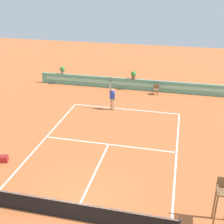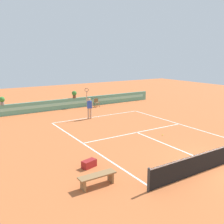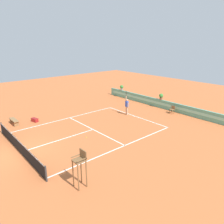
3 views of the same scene
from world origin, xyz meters
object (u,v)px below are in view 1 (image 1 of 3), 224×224
tennis_player (112,97)px  gear_bag (1,159)px  umpire_chair (223,197)px  potted_plant_centre (133,75)px  potted_plant_far_left (62,70)px  tennis_ball_near_baseline (120,159)px  ball_kid_chair (156,89)px

tennis_player → gear_bag: bearing=-117.6°
umpire_chair → potted_plant_centre: (-6.17, 15.13, 0.07)m
umpire_chair → potted_plant_far_left: (-12.92, 15.13, 0.07)m
potted_plant_centre → umpire_chair: bearing=-67.8°
potted_plant_centre → potted_plant_far_left: 6.75m
tennis_ball_near_baseline → potted_plant_far_left: bearing=124.8°
tennis_player → potted_plant_far_left: (-5.93, 4.81, 0.36)m
ball_kid_chair → gear_bag: (-7.32, -12.44, -0.30)m
umpire_chair → gear_bag: size_ratio=3.06×
gear_bag → tennis_ball_near_baseline: bearing=15.4°
gear_bag → tennis_ball_near_baseline: size_ratio=10.29×
potted_plant_centre → tennis_ball_near_baseline: bearing=-84.1°
umpire_chair → potted_plant_far_left: umpire_chair is taller
umpire_chair → tennis_player: tennis_player is taller
umpire_chair → tennis_player: (-6.99, 10.31, -0.29)m
tennis_ball_near_baseline → potted_plant_far_left: potted_plant_far_left is taller
gear_bag → potted_plant_centre: (5.18, 13.17, 1.23)m
ball_kid_chair → umpire_chair: bearing=-74.4°
tennis_player → ball_kid_chair: bearing=54.1°
tennis_ball_near_baseline → potted_plant_centre: bearing=95.9°
tennis_ball_near_baseline → umpire_chair: bearing=-36.6°
umpire_chair → tennis_player: bearing=124.1°
umpire_chair → ball_kid_chair: bearing=105.6°
gear_bag → ball_kid_chair: bearing=59.5°
ball_kid_chair → potted_plant_far_left: potted_plant_far_left is taller
gear_bag → tennis_ball_near_baseline: (6.37, 1.75, -0.15)m
umpire_chair → potted_plant_far_left: bearing=130.5°
potted_plant_far_left → tennis_player: bearing=-39.1°
tennis_player → potted_plant_far_left: size_ratio=3.57×
tennis_ball_near_baseline → potted_plant_centre: potted_plant_centre is taller
umpire_chair → potted_plant_centre: size_ratio=2.96×
ball_kid_chair → tennis_ball_near_baseline: ball_kid_chair is taller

